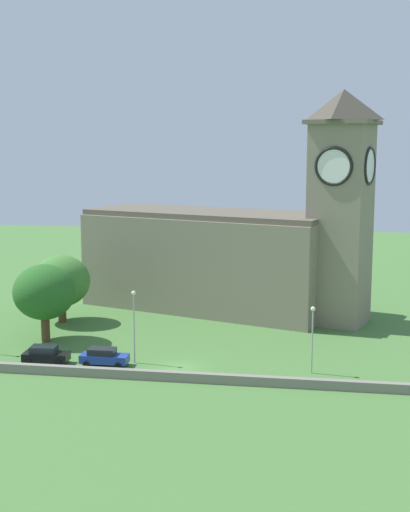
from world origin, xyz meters
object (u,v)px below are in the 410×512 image
at_px(car_blue, 104,357).
at_px(tree_riverside_east, 61,281).
at_px(streetlamp_west_mid, 134,315).
at_px(tree_churchyard, 44,292).
at_px(streetlamp_central, 312,328).
at_px(church, 231,251).
at_px(car_black, 46,355).

relative_size(car_blue, tree_riverside_east, 0.57).
relative_size(streetlamp_west_mid, tree_churchyard, 0.85).
bearing_deg(tree_riverside_east, streetlamp_central, -26.00).
xyz_separation_m(car_blue, tree_riverside_east, (-10.23, 15.76, 4.24)).
bearing_deg(tree_churchyard, car_blue, -39.19).
bearing_deg(church, tree_churchyard, -135.80).
height_order(streetlamp_central, tree_riverside_east, tree_riverside_east).
bearing_deg(streetlamp_west_mid, church, 74.23).
xyz_separation_m(church, car_black, (-15.45, -25.72, -7.04)).
bearing_deg(car_blue, tree_churchyard, 140.81).
bearing_deg(streetlamp_central, church, 113.66).
bearing_deg(car_black, tree_churchyard, 111.81).
height_order(car_blue, streetlamp_west_mid, streetlamp_west_mid).
bearing_deg(car_blue, car_black, -176.25).
xyz_separation_m(streetlamp_west_mid, tree_churchyard, (-11.75, 6.00, 0.68)).
height_order(church, streetlamp_central, church).
bearing_deg(streetlamp_central, streetlamp_west_mid, 178.61).
height_order(car_black, streetlamp_central, streetlamp_central).
bearing_deg(car_blue, tree_riverside_east, 122.97).
xyz_separation_m(car_black, car_blue, (5.89, 0.39, -0.03)).
xyz_separation_m(tree_riverside_east, tree_churchyard, (1.25, -8.44, 0.42)).
height_order(car_blue, streetlamp_central, streetlamp_central).
relative_size(streetlamp_central, tree_riverside_east, 0.78).
xyz_separation_m(car_blue, streetlamp_central, (20.26, 0.89, 3.50)).
distance_m(car_black, streetlamp_central, 26.42).
bearing_deg(church, car_blue, -110.66).
bearing_deg(car_black, streetlamp_west_mid, 11.13).
bearing_deg(streetlamp_west_mid, streetlamp_central, -1.39).
relative_size(car_black, tree_riverside_east, 0.55).
bearing_deg(car_black, car_blue, 3.75).
bearing_deg(streetlamp_central, car_blue, -177.48).
relative_size(streetlamp_west_mid, streetlamp_central, 1.13).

